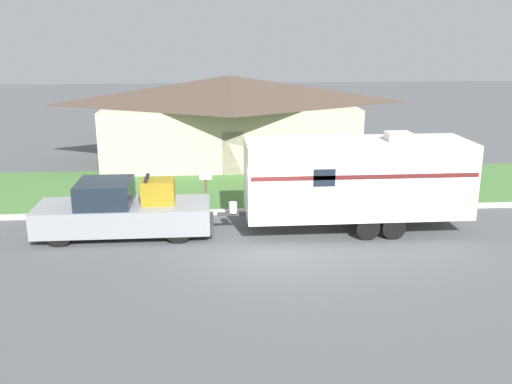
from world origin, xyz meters
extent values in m
plane|color=#515456|center=(0.00, 0.00, 0.00)|extent=(120.00, 120.00, 0.00)
cube|color=beige|center=(0.00, 3.75, 0.07)|extent=(80.00, 0.30, 0.14)
cube|color=#477538|center=(0.00, 7.40, 0.01)|extent=(80.00, 7.00, 0.03)
cube|color=beige|center=(-0.39, 12.97, 1.50)|extent=(12.47, 6.61, 2.99)
pyramid|color=#4C3D33|center=(-0.39, 12.97, 3.71)|extent=(13.47, 7.14, 1.44)
cube|color=#4C3828|center=(-0.39, 9.69, 1.05)|extent=(1.00, 0.06, 2.10)
cylinder|color=black|center=(-6.29, 0.85, 0.42)|extent=(0.85, 0.28, 0.85)
cylinder|color=black|center=(-6.29, 2.52, 0.42)|extent=(0.85, 0.28, 0.85)
cylinder|color=black|center=(-2.54, 0.85, 0.42)|extent=(0.85, 0.28, 0.85)
cylinder|color=black|center=(-2.54, 2.52, 0.42)|extent=(0.85, 0.28, 0.85)
cube|color=gray|center=(-5.53, 1.68, 0.66)|extent=(3.35, 2.03, 0.86)
cube|color=#19232D|center=(-4.93, 1.68, 1.48)|extent=(1.74, 1.87, 0.79)
cube|color=gray|center=(-2.68, 1.68, 0.66)|extent=(2.34, 2.03, 0.86)
cube|color=#333333|center=(-1.45, 1.68, 0.35)|extent=(0.12, 1.83, 0.20)
cube|color=olive|center=(-3.20, 1.68, 1.49)|extent=(1.08, 0.85, 0.80)
cube|color=black|center=(-3.54, 1.68, 1.97)|extent=(0.10, 0.94, 0.08)
cylinder|color=black|center=(3.62, 0.62, 0.39)|extent=(0.79, 0.22, 0.79)
cylinder|color=black|center=(3.62, 2.75, 0.39)|extent=(0.79, 0.22, 0.79)
cylinder|color=black|center=(4.49, 0.62, 0.39)|extent=(0.79, 0.22, 0.79)
cylinder|color=black|center=(4.49, 2.75, 0.39)|extent=(0.79, 0.22, 0.79)
cube|color=silver|center=(3.46, 1.68, 1.84)|extent=(7.49, 2.41, 2.49)
cube|color=#5B1E1E|center=(3.46, 0.47, 2.15)|extent=(7.34, 0.01, 0.14)
cube|color=#383838|center=(-0.78, 1.68, 0.65)|extent=(0.97, 0.12, 0.10)
cylinder|color=silver|center=(-0.73, 1.68, 0.88)|extent=(0.28, 0.28, 0.36)
cube|color=silver|center=(4.80, 1.68, 3.23)|extent=(0.80, 0.68, 0.28)
cube|color=#19232D|center=(2.11, 0.47, 2.15)|extent=(0.70, 0.01, 0.56)
cylinder|color=brown|center=(-1.65, 4.50, 0.58)|extent=(0.09, 0.09, 1.16)
cube|color=silver|center=(-1.65, 4.50, 1.27)|extent=(0.48, 0.20, 0.22)
camera|label=1|loc=(-1.45, -16.61, 6.58)|focal=40.00mm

